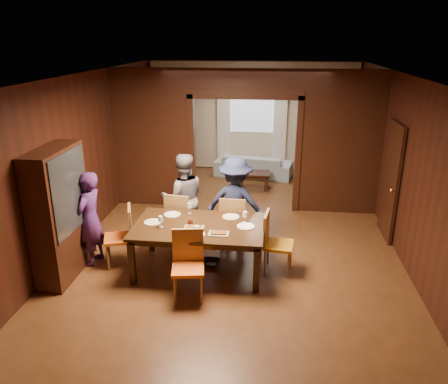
# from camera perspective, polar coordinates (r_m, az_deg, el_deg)

# --- Properties ---
(floor) EXTENTS (9.00, 9.00, 0.00)m
(floor) POSITION_cam_1_polar(r_m,az_deg,el_deg) (8.00, 1.71, -6.18)
(floor) COLOR #4A2D14
(floor) RESTS_ON ground
(ceiling) EXTENTS (5.50, 9.00, 0.02)m
(ceiling) POSITION_cam_1_polar(r_m,az_deg,el_deg) (7.22, 1.95, 15.00)
(ceiling) COLOR silver
(ceiling) RESTS_ON room_walls
(room_walls) EXTENTS (5.52, 9.01, 2.90)m
(room_walls) POSITION_cam_1_polar(r_m,az_deg,el_deg) (9.29, 2.81, 7.35)
(room_walls) COLOR black
(room_walls) RESTS_ON floor
(person_purple) EXTENTS (0.45, 0.61, 1.54)m
(person_purple) POSITION_cam_1_polar(r_m,az_deg,el_deg) (7.22, -17.08, -3.37)
(person_purple) COLOR #3D1E57
(person_purple) RESTS_ON floor
(person_grey) EXTENTS (0.93, 0.81, 1.60)m
(person_grey) POSITION_cam_1_polar(r_m,az_deg,el_deg) (7.71, -5.34, -0.80)
(person_grey) COLOR slate
(person_grey) RESTS_ON floor
(person_navy) EXTENTS (1.11, 0.74, 1.60)m
(person_navy) POSITION_cam_1_polar(r_m,az_deg,el_deg) (7.47, 1.50, -1.41)
(person_navy) COLOR #19213E
(person_navy) RESTS_ON floor
(sofa) EXTENTS (2.08, 1.08, 0.58)m
(sofa) POSITION_cam_1_polar(r_m,az_deg,el_deg) (11.49, 3.88, 3.50)
(sofa) COLOR #9CB9CC
(sofa) RESTS_ON floor
(serving_bowl) EXTENTS (0.30, 0.30, 0.07)m
(serving_bowl) POSITION_cam_1_polar(r_m,az_deg,el_deg) (6.81, -1.72, -3.61)
(serving_bowl) COLOR black
(serving_bowl) RESTS_ON dining_table
(dining_table) EXTENTS (1.99, 1.24, 0.76)m
(dining_table) POSITION_cam_1_polar(r_m,az_deg,el_deg) (6.88, -3.23, -7.23)
(dining_table) COLOR black
(dining_table) RESTS_ON floor
(coffee_table) EXTENTS (0.80, 0.50, 0.40)m
(coffee_table) POSITION_cam_1_polar(r_m,az_deg,el_deg) (10.57, 3.85, 1.54)
(coffee_table) COLOR black
(coffee_table) RESTS_ON floor
(chair_left) EXTENTS (0.56, 0.56, 0.97)m
(chair_left) POSITION_cam_1_polar(r_m,az_deg,el_deg) (7.18, -13.63, -5.65)
(chair_left) COLOR orange
(chair_left) RESTS_ON floor
(chair_right) EXTENTS (0.49, 0.49, 0.97)m
(chair_right) POSITION_cam_1_polar(r_m,az_deg,el_deg) (6.82, 7.15, -6.64)
(chair_right) COLOR orange
(chair_right) RESTS_ON floor
(chair_far_l) EXTENTS (0.49, 0.49, 0.97)m
(chair_far_l) POSITION_cam_1_polar(r_m,az_deg,el_deg) (7.71, -5.64, -3.35)
(chair_far_l) COLOR #E14E15
(chair_far_l) RESTS_ON floor
(chair_far_r) EXTENTS (0.45, 0.45, 0.97)m
(chair_far_r) POSITION_cam_1_polar(r_m,az_deg,el_deg) (7.52, 1.27, -3.87)
(chair_far_r) COLOR red
(chair_far_r) RESTS_ON floor
(chair_near) EXTENTS (0.50, 0.50, 0.97)m
(chair_near) POSITION_cam_1_polar(r_m,az_deg,el_deg) (6.14, -4.73, -9.70)
(chair_near) COLOR orange
(chair_near) RESTS_ON floor
(hutch) EXTENTS (0.40, 1.20, 2.00)m
(hutch) POSITION_cam_1_polar(r_m,az_deg,el_deg) (6.93, -20.69, -2.70)
(hutch) COLOR black
(hutch) RESTS_ON floor
(door_right) EXTENTS (0.06, 0.90, 2.10)m
(door_right) POSITION_cam_1_polar(r_m,az_deg,el_deg) (8.32, 20.96, 1.31)
(door_right) COLOR black
(door_right) RESTS_ON floor
(window_far) EXTENTS (1.20, 0.03, 1.30)m
(window_far) POSITION_cam_1_polar(r_m,az_deg,el_deg) (11.76, 3.69, 10.93)
(window_far) COLOR silver
(window_far) RESTS_ON back_wall
(curtain_left) EXTENTS (0.35, 0.06, 2.40)m
(curtain_left) POSITION_cam_1_polar(r_m,az_deg,el_deg) (11.86, -0.03, 8.84)
(curtain_left) COLOR white
(curtain_left) RESTS_ON back_wall
(curtain_right) EXTENTS (0.35, 0.06, 2.40)m
(curtain_right) POSITION_cam_1_polar(r_m,az_deg,el_deg) (11.79, 7.32, 8.61)
(curtain_right) COLOR white
(curtain_right) RESTS_ON back_wall
(plate_left) EXTENTS (0.27, 0.27, 0.01)m
(plate_left) POSITION_cam_1_polar(r_m,az_deg,el_deg) (6.88, -9.29, -3.90)
(plate_left) COLOR silver
(plate_left) RESTS_ON dining_table
(plate_far_l) EXTENTS (0.27, 0.27, 0.01)m
(plate_far_l) POSITION_cam_1_polar(r_m,az_deg,el_deg) (7.13, -6.77, -2.93)
(plate_far_l) COLOR silver
(plate_far_l) RESTS_ON dining_table
(plate_far_r) EXTENTS (0.27, 0.27, 0.01)m
(plate_far_r) POSITION_cam_1_polar(r_m,az_deg,el_deg) (6.99, 0.91, -3.26)
(plate_far_r) COLOR silver
(plate_far_r) RESTS_ON dining_table
(plate_right) EXTENTS (0.27, 0.27, 0.01)m
(plate_right) POSITION_cam_1_polar(r_m,az_deg,el_deg) (6.66, 2.84, -4.49)
(plate_right) COLOR white
(plate_right) RESTS_ON dining_table
(plate_near) EXTENTS (0.27, 0.27, 0.01)m
(plate_near) POSITION_cam_1_polar(r_m,az_deg,el_deg) (6.39, -3.70, -5.59)
(plate_near) COLOR white
(plate_near) RESTS_ON dining_table
(platter_a) EXTENTS (0.30, 0.20, 0.04)m
(platter_a) POSITION_cam_1_polar(r_m,az_deg,el_deg) (6.60, -3.95, -4.63)
(platter_a) COLOR gray
(platter_a) RESTS_ON dining_table
(platter_b) EXTENTS (0.30, 0.20, 0.04)m
(platter_b) POSITION_cam_1_polar(r_m,az_deg,el_deg) (6.40, -0.71, -5.38)
(platter_b) COLOR gray
(platter_b) RESTS_ON dining_table
(wineglass_left) EXTENTS (0.08, 0.08, 0.18)m
(wineglass_left) POSITION_cam_1_polar(r_m,az_deg,el_deg) (6.67, -8.27, -3.85)
(wineglass_left) COLOR silver
(wineglass_left) RESTS_ON dining_table
(wineglass_far) EXTENTS (0.08, 0.08, 0.18)m
(wineglass_far) POSITION_cam_1_polar(r_m,az_deg,el_deg) (7.13, -4.54, -2.11)
(wineglass_far) COLOR silver
(wineglass_far) RESTS_ON dining_table
(wineglass_right) EXTENTS (0.08, 0.08, 0.18)m
(wineglass_right) POSITION_cam_1_polar(r_m,az_deg,el_deg) (6.77, 2.75, -3.28)
(wineglass_right) COLOR silver
(wineglass_right) RESTS_ON dining_table
(tumbler) EXTENTS (0.07, 0.07, 0.14)m
(tumbler) POSITION_cam_1_polar(r_m,az_deg,el_deg) (6.37, -3.57, -5.04)
(tumbler) COLOR silver
(tumbler) RESTS_ON dining_table
(condiment_jar) EXTENTS (0.08, 0.08, 0.11)m
(condiment_jar) POSITION_cam_1_polar(r_m,az_deg,el_deg) (6.70, -4.43, -3.91)
(condiment_jar) COLOR #492011
(condiment_jar) RESTS_ON dining_table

